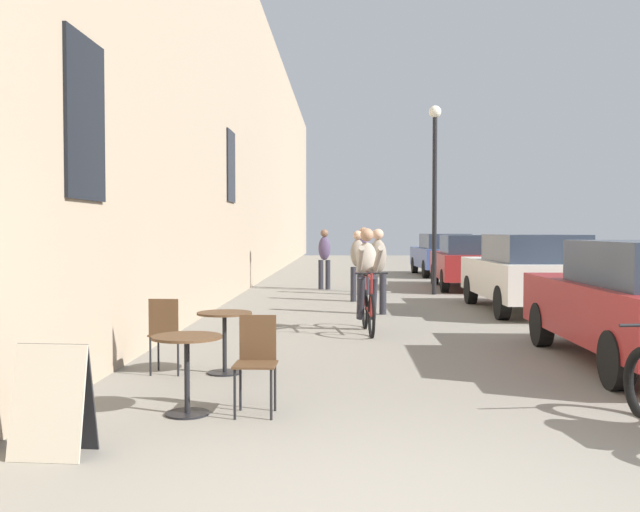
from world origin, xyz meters
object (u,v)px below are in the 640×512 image
object	(u,v)px
cyclist_on_bicycle	(367,283)
cafe_chair_near_toward_street	(256,357)
cafe_table_mid	(225,329)
pedestrian_far	(364,257)
cafe_chair_mid_toward_street	(166,330)
street_lamp	(435,175)
parked_car_second	(528,272)
cafe_table_near	(187,358)
pedestrian_furthest	(324,256)
sandwich_board_sign	(53,400)
parked_car_third	(469,261)
parked_car_fourth	(443,254)
pedestrian_near	(378,266)
pedestrian_mid	(358,262)

from	to	relation	value
cyclist_on_bicycle	cafe_chair_near_toward_street	bearing A→B (deg)	-102.53
cafe_table_mid	pedestrian_far	distance (m)	10.53
cafe_chair_mid_toward_street	street_lamp	size ratio (longest dim) A/B	0.18
street_lamp	parked_car_second	xyz separation A→B (m)	(1.41, -3.94, -2.28)
pedestrian_far	cafe_chair_near_toward_street	bearing A→B (deg)	-96.17
cafe_table_near	street_lamp	distance (m)	13.19
cafe_chair_mid_toward_street	parked_car_second	xyz separation A→B (m)	(5.83, 6.63, 0.31)
cafe_chair_near_toward_street	pedestrian_furthest	bearing A→B (deg)	88.95
pedestrian_far	cafe_table_mid	bearing A→B (deg)	-100.43
sandwich_board_sign	pedestrian_far	bearing A→B (deg)	78.75
cyclist_on_bicycle	parked_car_third	size ratio (longest dim) A/B	0.40
pedestrian_furthest	pedestrian_far	bearing A→B (deg)	-57.46
cafe_chair_near_toward_street	cafe_table_mid	world-z (taller)	cafe_chair_near_toward_street
cafe_chair_near_toward_street	parked_car_second	world-z (taller)	parked_car_second
cafe_table_near	parked_car_fourth	distance (m)	20.88
cafe_chair_mid_toward_street	cafe_table_mid	bearing A→B (deg)	6.49
cafe_chair_near_toward_street	pedestrian_near	xyz separation A→B (m)	(1.48, 7.80, 0.44)
pedestrian_near	parked_car_fourth	xyz separation A→B (m)	(2.97, 12.38, -0.16)
cafe_chair_mid_toward_street	pedestrian_near	world-z (taller)	pedestrian_near
street_lamp	cafe_table_mid	bearing A→B (deg)	-109.64
pedestrian_furthest	parked_car_fourth	distance (m)	7.63
pedestrian_mid	parked_car_second	distance (m)	3.99
cafe_table_mid	cafe_chair_mid_toward_street	xyz separation A→B (m)	(-0.67, -0.08, -0.00)
cafe_chair_mid_toward_street	parked_car_third	world-z (taller)	parked_car_third
cafe_table_near	pedestrian_mid	xyz separation A→B (m)	(1.75, 10.45, 0.42)
cafe_table_near	pedestrian_far	distance (m)	12.38
cafe_chair_near_toward_street	pedestrian_far	bearing A→B (deg)	83.83
cafe_chair_mid_toward_street	cyclist_on_bicycle	size ratio (longest dim) A/B	0.51
cyclist_on_bicycle	pedestrian_furthest	distance (m)	8.51
cafe_table_mid	pedestrian_mid	distance (m)	8.76
cafe_chair_mid_toward_street	parked_car_second	size ratio (longest dim) A/B	0.20
cafe_table_mid	street_lamp	xyz separation A→B (m)	(3.75, 10.50, 2.59)
pedestrian_far	pedestrian_furthest	xyz separation A→B (m)	(-1.06, 1.66, -0.03)
cafe_table_near	pedestrian_mid	bearing A→B (deg)	80.50
sandwich_board_sign	pedestrian_mid	bearing A→B (deg)	77.97
cafe_chair_mid_toward_street	cafe_table_near	bearing A→B (deg)	-70.49
pedestrian_furthest	parked_car_fourth	bearing A→B (deg)	56.61
cafe_table_near	cafe_table_mid	distance (m)	1.88
cafe_chair_mid_toward_street	street_lamp	xyz separation A→B (m)	(4.42, 10.58, 2.59)
parked_car_fourth	parked_car_second	bearing A→B (deg)	-89.42
cafe_chair_mid_toward_street	parked_car_third	bearing A→B (deg)	65.72
pedestrian_furthest	street_lamp	distance (m)	3.91
cafe_table_near	pedestrian_furthest	bearing A→B (deg)	86.40
cafe_chair_mid_toward_street	pedestrian_far	xyz separation A→B (m)	(2.57, 10.42, 0.47)
pedestrian_mid	pedestrian_furthest	bearing A→B (deg)	104.30
parked_car_third	cyclist_on_bicycle	bearing A→B (deg)	-109.77
street_lamp	parked_car_second	distance (m)	4.77
street_lamp	parked_car_third	size ratio (longest dim) A/B	1.11
pedestrian_near	parked_car_third	world-z (taller)	pedestrian_near
cafe_chair_mid_toward_street	parked_car_second	world-z (taller)	parked_car_second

